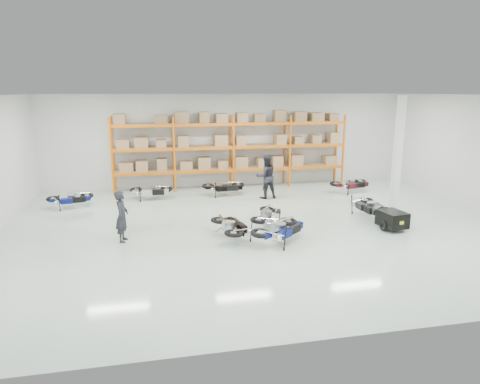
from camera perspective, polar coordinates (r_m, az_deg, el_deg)
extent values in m
plane|color=#B6CBB8|center=(15.09, 3.43, -4.63)|extent=(18.00, 18.00, 0.00)
plane|color=white|center=(14.35, 3.68, 12.72)|extent=(18.00, 18.00, 0.00)
plane|color=silver|center=(21.32, -1.36, 6.90)|extent=(18.00, 0.00, 18.00)
plane|color=silver|center=(8.17, 16.40, -4.35)|extent=(18.00, 0.00, 18.00)
cube|color=#DD600B|center=(20.15, -16.75, 4.52)|extent=(0.08, 0.08, 3.50)
cube|color=#DD600B|center=(21.04, -16.54, 4.89)|extent=(0.08, 0.08, 3.50)
cube|color=#DD600B|center=(20.08, -8.75, 4.91)|extent=(0.08, 0.08, 3.50)
cube|color=#DD600B|center=(20.97, -8.88, 5.26)|extent=(0.08, 0.08, 3.50)
cube|color=#DD600B|center=(20.41, -0.85, 5.20)|extent=(0.08, 0.08, 3.50)
cube|color=#DD600B|center=(21.29, -1.30, 5.54)|extent=(0.08, 0.08, 3.50)
cube|color=#DD600B|center=(21.10, 6.67, 5.38)|extent=(0.08, 0.08, 3.50)
cube|color=#DD600B|center=(21.95, 5.94, 5.71)|extent=(0.08, 0.08, 3.50)
cube|color=#DD600B|center=(22.13, 13.61, 5.47)|extent=(0.08, 0.08, 3.50)
cube|color=#DD600B|center=(22.94, 12.67, 5.79)|extent=(0.08, 0.08, 3.50)
cube|color=#DD600B|center=(20.21, -12.63, 2.35)|extent=(2.70, 0.08, 0.12)
cube|color=#DD600B|center=(21.09, -12.60, 2.80)|extent=(2.70, 0.08, 0.12)
cube|color=#946C4C|center=(20.64, -12.63, 2.77)|extent=(2.68, 0.88, 0.02)
cube|color=#946C4C|center=(20.60, -12.66, 3.40)|extent=(2.40, 0.70, 0.44)
cube|color=#DD600B|center=(20.34, -4.72, 2.70)|extent=(2.70, 0.08, 0.12)
cube|color=#DD600B|center=(21.22, -5.02, 3.14)|extent=(2.70, 0.08, 0.12)
cube|color=#946C4C|center=(20.77, -4.88, 3.11)|extent=(2.68, 0.88, 0.02)
cube|color=#946C4C|center=(20.73, -4.89, 3.74)|extent=(2.40, 0.70, 0.44)
cube|color=#DD600B|center=(20.85, 2.95, 2.99)|extent=(2.70, 0.08, 0.12)
cube|color=#DD600B|center=(21.71, 2.35, 3.41)|extent=(2.70, 0.08, 0.12)
cube|color=#946C4C|center=(21.27, 2.65, 3.39)|extent=(2.68, 0.88, 0.02)
cube|color=#946C4C|center=(21.23, 2.65, 4.00)|extent=(2.40, 0.70, 0.44)
cube|color=#DD600B|center=(21.71, 10.13, 3.21)|extent=(2.70, 0.08, 0.12)
cube|color=#DD600B|center=(22.54, 9.30, 3.62)|extent=(2.70, 0.08, 0.12)
cube|color=#946C4C|center=(22.11, 9.71, 3.60)|extent=(2.68, 0.88, 0.02)
cube|color=#946C4C|center=(22.07, 9.74, 4.19)|extent=(2.40, 0.70, 0.44)
cube|color=#DD600B|center=(20.03, -12.79, 5.43)|extent=(2.70, 0.08, 0.12)
cube|color=#DD600B|center=(20.92, -12.76, 5.76)|extent=(2.70, 0.08, 0.12)
cube|color=#946C4C|center=(20.47, -12.78, 5.80)|extent=(2.68, 0.88, 0.02)
cube|color=#946C4C|center=(20.44, -12.82, 6.44)|extent=(2.40, 0.70, 0.44)
cube|color=#DD600B|center=(20.16, -4.78, 5.77)|extent=(2.70, 0.08, 0.12)
cube|color=#DD600B|center=(21.05, -5.08, 6.09)|extent=(2.70, 0.08, 0.12)
cube|color=#946C4C|center=(20.60, -4.94, 6.12)|extent=(2.68, 0.88, 0.02)
cube|color=#946C4C|center=(20.57, -4.95, 6.76)|extent=(2.40, 0.70, 0.44)
cube|color=#DD600B|center=(20.68, 2.98, 5.99)|extent=(2.70, 0.08, 0.12)
cube|color=#DD600B|center=(21.54, 2.38, 6.29)|extent=(2.70, 0.08, 0.12)
cube|color=#946C4C|center=(21.10, 2.68, 6.33)|extent=(2.68, 0.88, 0.02)
cube|color=#946C4C|center=(21.08, 2.69, 6.95)|extent=(2.40, 0.70, 0.44)
cube|color=#DD600B|center=(21.55, 10.25, 6.09)|extent=(2.70, 0.08, 0.12)
cube|color=#DD600B|center=(22.38, 9.40, 6.39)|extent=(2.70, 0.08, 0.12)
cube|color=#946C4C|center=(21.95, 9.83, 6.43)|extent=(2.68, 0.88, 0.02)
cube|color=#946C4C|center=(21.93, 9.85, 7.02)|extent=(2.40, 0.70, 0.44)
cube|color=#DD600B|center=(19.92, -12.96, 8.57)|extent=(2.70, 0.08, 0.12)
cube|color=#DD600B|center=(20.81, -12.91, 8.77)|extent=(2.70, 0.08, 0.12)
cube|color=#946C4C|center=(20.36, -12.95, 8.86)|extent=(2.68, 0.88, 0.02)
cube|color=#946C4C|center=(20.34, -12.98, 9.51)|extent=(2.40, 0.70, 0.44)
cube|color=#DD600B|center=(20.05, -4.85, 8.89)|extent=(2.70, 0.08, 0.12)
cube|color=#DD600B|center=(20.94, -5.14, 9.07)|extent=(2.70, 0.08, 0.12)
cube|color=#946C4C|center=(20.49, -5.00, 9.18)|extent=(2.68, 0.88, 0.02)
cube|color=#946C4C|center=(20.47, -5.01, 9.82)|extent=(2.40, 0.70, 0.44)
cube|color=#DD600B|center=(20.57, 3.02, 9.03)|extent=(2.70, 0.08, 0.12)
cube|color=#DD600B|center=(21.44, 2.41, 9.21)|extent=(2.70, 0.08, 0.12)
cube|color=#946C4C|center=(21.00, 2.71, 9.31)|extent=(2.68, 0.88, 0.02)
cube|color=#946C4C|center=(20.98, 2.72, 9.94)|extent=(2.40, 0.70, 0.44)
cube|color=#DD600B|center=(21.44, 10.38, 9.01)|extent=(2.70, 0.08, 0.12)
cube|color=#DD600B|center=(22.27, 9.51, 9.20)|extent=(2.70, 0.08, 0.12)
cube|color=#946C4C|center=(21.85, 9.94, 9.29)|extent=(2.68, 0.88, 0.02)
cube|color=#946C4C|center=(21.84, 9.97, 9.89)|extent=(2.40, 0.70, 0.44)
cube|color=white|center=(17.08, 20.25, 4.45)|extent=(0.25, 0.25, 4.50)
cube|color=black|center=(15.51, 19.64, -3.41)|extent=(0.86, 1.02, 0.53)
cube|color=yellow|center=(15.13, 20.54, -3.90)|extent=(0.16, 0.04, 0.11)
torus|color=black|center=(15.38, 18.40, -4.21)|extent=(0.08, 0.37, 0.37)
torus|color=black|center=(15.75, 20.74, -3.98)|extent=(0.08, 0.37, 0.37)
cylinder|color=black|center=(16.01, 18.51, -2.62)|extent=(0.17, 0.87, 0.04)
imported|color=black|center=(13.91, -15.47, -3.15)|extent=(0.48, 0.65, 1.63)
imported|color=#222029|center=(18.82, 3.48, 2.07)|extent=(1.02, 0.84, 1.94)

